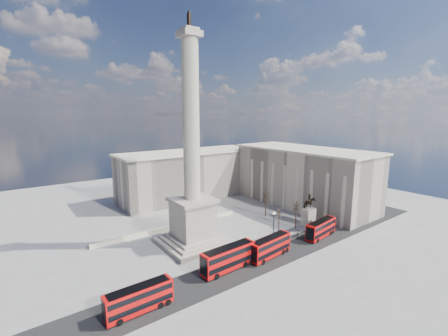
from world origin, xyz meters
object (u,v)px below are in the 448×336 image
victorian_lamp (274,225)px  equestrian_statue (309,214)px  red_bus_c (270,247)px  nelsons_column (192,189)px  pedestrian_walking (298,232)px  red_bus_a (140,299)px  pedestrian_crossing (287,236)px  pedestrian_standing (311,221)px  red_bus_b (229,258)px  red_bus_d (321,228)px

victorian_lamp → equestrian_statue: equestrian_statue is taller
red_bus_c → nelsons_column: bearing=116.3°
victorian_lamp → pedestrian_walking: bearing=-6.1°
nelsons_column → pedestrian_walking: nelsons_column is taller
red_bus_a → pedestrian_crossing: (37.90, 4.66, -1.30)m
pedestrian_walking → pedestrian_standing: (8.92, 3.02, 0.01)m
red_bus_c → pedestrian_standing: (22.28, 6.73, -1.40)m
pedestrian_walking → red_bus_a: bearing=160.7°
red_bus_a → red_bus_b: (18.26, 1.86, 0.28)m
red_bus_c → equestrian_statue: (21.28, 6.79, 0.76)m
pedestrian_standing → pedestrian_crossing: 13.15m
red_bus_d → equestrian_statue: (4.09, 6.85, 0.84)m
pedestrian_walking → pedestrian_crossing: bearing=153.4°
nelsons_column → red_bus_a: 27.06m
equestrian_statue → pedestrian_walking: (-7.92, -3.07, -2.16)m
red_bus_c → red_bus_a: bearing=176.0°
equestrian_statue → pedestrian_walking: equestrian_statue is taller
victorian_lamp → pedestrian_standing: size_ratio=4.22×
equestrian_statue → pedestrian_walking: 8.76m
nelsons_column → pedestrian_walking: size_ratio=28.86×
victorian_lamp → equestrian_statue: bearing=8.2°
pedestrian_standing → red_bus_a: bearing=0.6°
equestrian_statue → pedestrian_standing: 2.38m
red_bus_b → pedestrian_walking: size_ratio=6.75×
red_bus_b → pedestrian_standing: size_ratio=6.68×
red_bus_a → pedestrian_walking: 42.07m
nelsons_column → equestrian_statue: nelsons_column is taller
red_bus_d → pedestrian_crossing: size_ratio=5.97×
red_bus_d → pedestrian_walking: size_ratio=6.08×
red_bus_b → red_bus_d: red_bus_b is taller
red_bus_a → equestrian_statue: bearing=8.0°
red_bus_a → red_bus_d: 45.63m
pedestrian_walking → nelsons_column: bearing=127.7°
red_bus_a → pedestrian_standing: size_ratio=5.89×
red_bus_c → victorian_lamp: size_ratio=1.47×
red_bus_d → pedestrian_standing: 8.59m
red_bus_d → victorian_lamp: bearing=150.9°
pedestrian_crossing → red_bus_a: bearing=78.1°
pedestrian_standing → pedestrian_crossing: bearing=5.0°
nelsons_column → pedestrian_standing: (31.79, -8.48, -12.04)m
nelsons_column → red_bus_c: size_ratio=4.59×
nelsons_column → red_bus_b: nelsons_column is taller
red_bus_a → pedestrian_walking: (41.80, 4.59, -1.32)m
red_bus_a → nelsons_column: bearing=39.6°
nelsons_column → red_bus_d: size_ratio=4.75×
equestrian_statue → nelsons_column: bearing=164.7°
nelsons_column → equestrian_statue: (30.79, -8.43, -9.89)m
red_bus_b → pedestrian_crossing: 19.90m
pedestrian_walking → pedestrian_standing: pedestrian_standing is taller
red_bus_a → pedestrian_crossing: red_bus_a is taller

